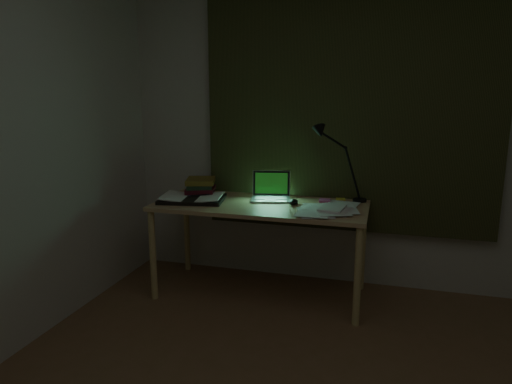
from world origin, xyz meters
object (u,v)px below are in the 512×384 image
Objects in this scene: laptop at (271,187)px; open_textbook at (192,198)px; book_stack at (200,187)px; desk_lamp at (361,165)px; loose_papers at (325,208)px; desk at (260,249)px.

laptop reaches higher than open_textbook.
book_stack reaches higher than open_textbook.
laptop is 0.59× the size of desk_lamp.
loose_papers is (1.00, 0.01, -0.01)m from open_textbook.
book_stack is at bearing 164.90° from desk.
open_textbook reaches higher than desk.
loose_papers is (0.48, -0.04, 0.36)m from desk.
desk is 5.97× the size of book_stack.
book_stack is (-0.58, 0.02, -0.04)m from laptop.
book_stack is at bearing 178.38° from desk_lamp.
desk is 0.64m from open_textbook.
loose_papers is at bearing -132.55° from desk_lamp.
laptop reaches higher than loose_papers.
book_stack reaches higher than desk.
book_stack reaches higher than loose_papers.
desk is 4.09× the size of loose_papers.
book_stack is 0.69× the size of loose_papers.
open_textbook is 0.20m from book_stack.
desk_lamp is at bearing 21.25° from desk.
desk is 4.72× the size of laptop.
book_stack is (-0.53, 0.14, 0.42)m from desk.
desk_lamp reaches higher than open_textbook.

